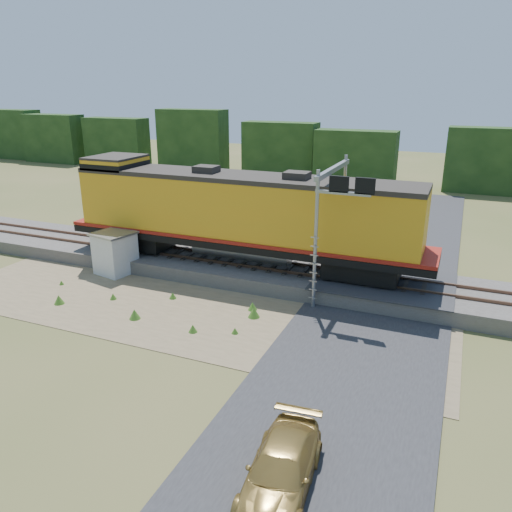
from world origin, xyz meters
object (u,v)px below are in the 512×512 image
at_px(locomotive, 236,213).
at_px(signal_gantry, 336,198).
at_px(shed, 115,253).
at_px(car, 281,469).

distance_m(locomotive, signal_gantry, 6.02).
relative_size(locomotive, signal_gantry, 3.11).
bearing_deg(signal_gantry, shed, -171.50).
height_order(signal_gantry, car, signal_gantry).
bearing_deg(signal_gantry, car, -81.00).
bearing_deg(shed, locomotive, 32.63).
distance_m(signal_gantry, car, 14.72).
xyz_separation_m(locomotive, shed, (-6.66, -2.52, -2.43)).
height_order(locomotive, shed, locomotive).
xyz_separation_m(locomotive, car, (7.99, -14.49, -3.06)).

